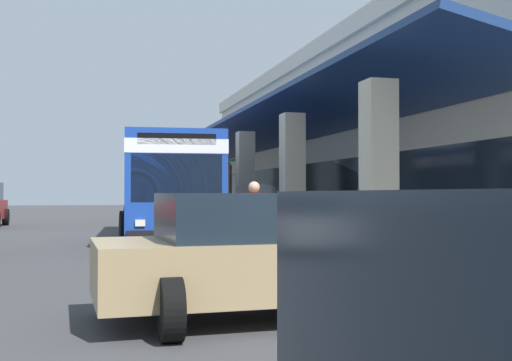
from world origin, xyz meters
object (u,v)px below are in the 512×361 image
parked_sedan_tan (279,254)px  potted_palm (230,210)px  transit_bus (166,182)px  pedestrian (254,219)px

parked_sedan_tan → potted_palm: 22.52m
transit_bus → potted_palm: bearing=153.8°
parked_sedan_tan → potted_palm: size_ratio=1.42×
transit_bus → parked_sedan_tan: transit_bus is taller
pedestrian → potted_palm: potted_palm is taller
parked_sedan_tan → pedestrian: bearing=168.6°
potted_palm → transit_bus: bearing=-26.2°
parked_sedan_tan → pedestrian: size_ratio=2.61×
pedestrian → potted_palm: 17.52m
pedestrian → transit_bus: bearing=-176.0°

